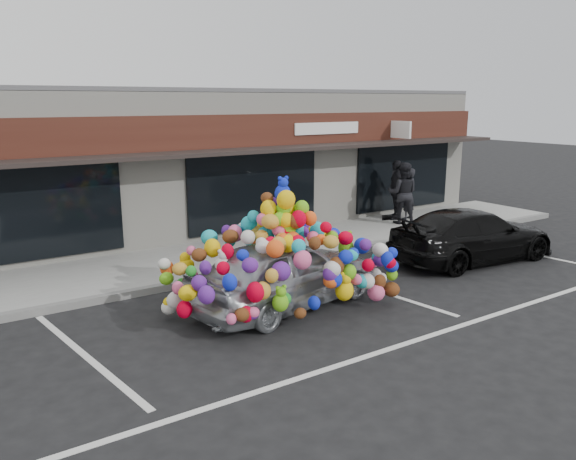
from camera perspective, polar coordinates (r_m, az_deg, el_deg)
ground at (r=10.65m, az=-2.52°, el=-8.92°), size 90.00×90.00×0.00m
shop_building at (r=17.76m, az=-16.87°, el=6.62°), size 24.00×7.20×4.31m
sidewalk at (r=14.02m, az=-10.99°, el=-3.37°), size 26.00×3.00×0.15m
kerb at (r=12.71m, az=-8.36°, el=-5.00°), size 26.00×0.18×0.16m
parking_stripe_left at (r=9.73m, az=-19.90°, el=-11.91°), size 0.73×4.37×0.01m
parking_stripe_mid at (r=12.37m, az=8.24°, el=-5.85°), size 0.73×4.37×0.01m
parking_stripe_right at (r=16.34m, az=22.56°, el=-2.06°), size 0.73×4.37×0.01m
lane_line at (r=10.19m, az=14.29°, el=-10.35°), size 14.00×0.12×0.01m
toy_car at (r=10.95m, az=-0.34°, el=-3.47°), size 2.99×4.67×2.56m
black_sedan at (r=14.88m, az=18.23°, el=-0.50°), size 2.25×4.71×1.33m
pedestrian_a at (r=18.78m, az=12.10°, el=3.61°), size 0.70×0.56×1.69m
pedestrian_b at (r=18.10m, az=11.57°, el=3.69°), size 1.19×1.18×1.94m
pedestrian_c at (r=18.75m, az=10.92°, el=4.04°), size 1.23×0.93×1.94m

